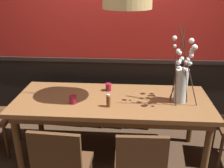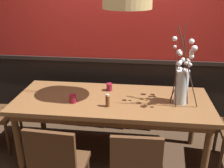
# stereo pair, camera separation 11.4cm
# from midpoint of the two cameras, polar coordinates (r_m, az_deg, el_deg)

# --- Properties ---
(ground_plane) EXTENTS (24.00, 24.00, 0.00)m
(ground_plane) POSITION_cam_midpoint_polar(r_m,az_deg,el_deg) (3.18, 1.07, -15.61)
(ground_plane) COLOR #422D1E
(back_wall) EXTENTS (5.80, 0.14, 2.77)m
(back_wall) POSITION_cam_midpoint_polar(r_m,az_deg,el_deg) (3.26, 2.49, 12.10)
(back_wall) COLOR black
(back_wall) RESTS_ON ground
(dining_table) EXTENTS (2.15, 0.87, 0.75)m
(dining_table) POSITION_cam_midpoint_polar(r_m,az_deg,el_deg) (2.82, 1.17, -4.86)
(dining_table) COLOR brown
(dining_table) RESTS_ON ground
(chair_near_side_left) EXTENTS (0.45, 0.43, 0.92)m
(chair_near_side_left) POSITION_cam_midpoint_polar(r_m,az_deg,el_deg) (2.25, -10.75, -17.54)
(chair_near_side_left) COLOR #4C301C
(chair_near_side_left) RESTS_ON ground
(chair_near_side_right) EXTENTS (0.43, 0.41, 0.89)m
(chair_near_side_right) POSITION_cam_midpoint_polar(r_m,az_deg,el_deg) (2.21, 6.83, -18.41)
(chair_near_side_right) COLOR #4C301C
(chair_near_side_right) RESTS_ON ground
(chair_far_side_left) EXTENTS (0.45, 0.47, 0.94)m
(chair_far_side_left) POSITION_cam_midpoint_polar(r_m,az_deg,el_deg) (3.70, -2.92, -0.52)
(chair_far_side_left) COLOR #4C301C
(chair_far_side_left) RESTS_ON ground
(chair_far_side_right) EXTENTS (0.44, 0.40, 0.94)m
(chair_far_side_right) POSITION_cam_midpoint_polar(r_m,az_deg,el_deg) (3.61, 6.79, -1.17)
(chair_far_side_right) COLOR #4C301C
(chair_far_side_right) RESTS_ON ground
(vase_with_blossoms) EXTENTS (0.31, 0.38, 0.84)m
(vase_with_blossoms) POSITION_cam_midpoint_polar(r_m,az_deg,el_deg) (2.71, 16.71, 0.35)
(vase_with_blossoms) COLOR silver
(vase_with_blossoms) RESTS_ON dining_table
(candle_holder_nearer_center) EXTENTS (0.07, 0.07, 0.09)m
(candle_holder_nearer_center) POSITION_cam_midpoint_polar(r_m,az_deg,el_deg) (2.97, 0.49, -0.69)
(candle_holder_nearer_center) COLOR maroon
(candle_holder_nearer_center) RESTS_ON dining_table
(candle_holder_nearer_edge) EXTENTS (0.08, 0.08, 0.09)m
(candle_holder_nearer_edge) POSITION_cam_midpoint_polar(r_m,az_deg,el_deg) (2.71, -7.65, -3.33)
(candle_holder_nearer_edge) COLOR maroon
(candle_holder_nearer_edge) RESTS_ON dining_table
(condiment_bottle) EXTENTS (0.04, 0.04, 0.14)m
(condiment_bottle) POSITION_cam_midpoint_polar(r_m,az_deg,el_deg) (2.59, 0.26, -3.83)
(condiment_bottle) COLOR brown
(condiment_bottle) RESTS_ON dining_table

